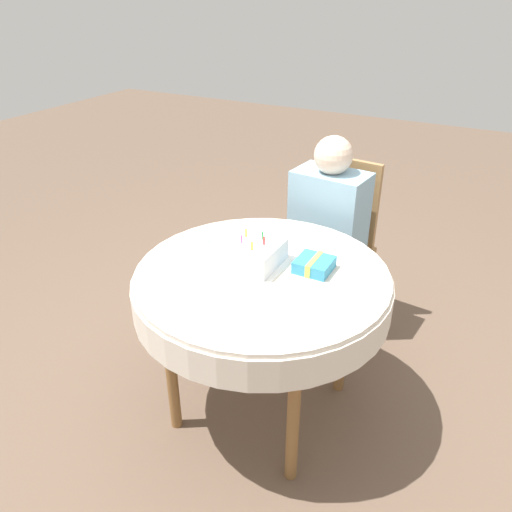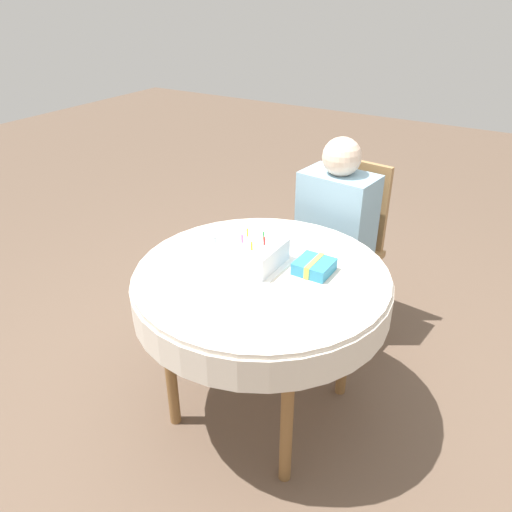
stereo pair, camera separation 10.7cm
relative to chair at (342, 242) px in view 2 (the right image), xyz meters
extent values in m
plane|color=brown|center=(-0.01, -0.86, -0.52)|extent=(12.00, 12.00, 0.00)
cylinder|color=silver|center=(-0.01, -0.86, 0.23)|extent=(1.06, 1.06, 0.02)
cylinder|color=silver|center=(-0.01, -0.86, 0.15)|extent=(1.08, 1.08, 0.14)
cylinder|color=brown|center=(-0.30, -1.15, -0.15)|extent=(0.05, 0.05, 0.74)
cylinder|color=brown|center=(0.28, -1.15, -0.15)|extent=(0.05, 0.05, 0.74)
cylinder|color=brown|center=(-0.30, -0.57, -0.15)|extent=(0.05, 0.05, 0.74)
cylinder|color=brown|center=(0.28, -0.57, -0.15)|extent=(0.05, 0.05, 0.74)
cube|color=#A37A4C|center=(-0.01, -0.08, -0.07)|extent=(0.48, 0.48, 0.04)
cube|color=#A37A4C|center=(0.01, 0.12, 0.20)|extent=(0.39, 0.07, 0.49)
cylinder|color=#A37A4C|center=(-0.22, -0.24, -0.30)|extent=(0.04, 0.04, 0.44)
cylinder|color=#A37A4C|center=(0.16, -0.29, -0.30)|extent=(0.04, 0.04, 0.44)
cylinder|color=#A37A4C|center=(-0.17, 0.13, -0.30)|extent=(0.04, 0.04, 0.44)
cylinder|color=#A37A4C|center=(0.20, 0.09, -0.30)|extent=(0.04, 0.04, 0.44)
cylinder|color=beige|center=(-0.12, -0.23, -0.28)|extent=(0.09, 0.09, 0.47)
cylinder|color=beige|center=(0.07, -0.26, -0.28)|extent=(0.09, 0.09, 0.47)
cube|color=#8CB7D1|center=(-0.01, -0.08, 0.19)|extent=(0.41, 0.28, 0.47)
sphere|color=beige|center=(-0.01, -0.08, 0.51)|extent=(0.20, 0.20, 0.20)
cube|color=white|center=(-0.08, -0.82, 0.24)|extent=(0.28, 0.28, 0.00)
cube|color=white|center=(-0.08, -0.82, 0.29)|extent=(0.23, 0.23, 0.10)
cylinder|color=red|center=(-0.03, -0.81, 0.35)|extent=(0.01, 0.01, 0.04)
cylinder|color=green|center=(-0.06, -0.77, 0.35)|extent=(0.01, 0.01, 0.04)
cylinder|color=gold|center=(-0.13, -0.78, 0.35)|extent=(0.01, 0.01, 0.04)
cylinder|color=#D166B2|center=(-0.12, -0.84, 0.35)|extent=(0.01, 0.01, 0.04)
cylinder|color=gold|center=(-0.05, -0.88, 0.35)|extent=(0.01, 0.01, 0.04)
cylinder|color=silver|center=(-0.29, -0.85, 0.28)|extent=(0.08, 0.08, 0.09)
cube|color=teal|center=(0.17, -0.75, 0.26)|extent=(0.14, 0.14, 0.05)
cube|color=#EAE54C|center=(0.17, -0.75, 0.26)|extent=(0.02, 0.15, 0.06)
camera|label=1|loc=(0.80, -2.43, 1.29)|focal=35.00mm
camera|label=2|loc=(0.89, -2.38, 1.29)|focal=35.00mm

